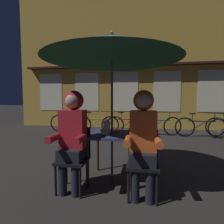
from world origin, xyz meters
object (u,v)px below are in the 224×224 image
object	(u,v)px
chair_right	(143,159)
bicycle_fourth	(158,126)
lantern	(107,126)
bicycle_fifth	(201,127)
bicycle_second	(96,124)
bicycle_nearest	(70,123)
book	(111,131)
chair_left	(74,155)
person_left_hooded	(72,131)
person_right_hooded	(143,133)
cafe_table	(112,140)
patio_umbrella	(112,48)
bicycle_third	(129,125)

from	to	relation	value
chair_right	bicycle_fourth	distance (m)	4.03
lantern	bicycle_fifth	bearing A→B (deg)	55.60
chair_right	bicycle_second	world-z (taller)	chair_right
chair_right	bicycle_nearest	distance (m)	4.98
bicycle_fifth	book	xyz separation A→B (m)	(-2.44, -3.40, 0.41)
bicycle_second	book	distance (m)	3.63
chair_left	book	world-z (taller)	chair_left
person_left_hooded	bicycle_second	xyz separation A→B (m)	(-0.72, 3.99, -0.50)
lantern	book	distance (m)	0.24
person_right_hooded	bicycle_fifth	xyz separation A→B (m)	(1.92, 3.98, -0.50)
lantern	bicycle_second	world-z (taller)	lantern
cafe_table	bicycle_second	xyz separation A→B (m)	(-1.20, 3.57, -0.29)
person_left_hooded	patio_umbrella	bearing A→B (deg)	41.57
person_right_hooded	book	bearing A→B (deg)	131.79
bicycle_second	lantern	bearing A→B (deg)	-72.72
chair_right	bicycle_fifth	distance (m)	4.37
bicycle_fifth	chair_right	bearing A→B (deg)	-116.15
bicycle_nearest	bicycle_second	size ratio (longest dim) A/B	1.01
cafe_table	patio_umbrella	world-z (taller)	patio_umbrella
bicycle_nearest	bicycle_second	bearing A→B (deg)	-10.40
bicycle_third	bicycle_nearest	bearing A→B (deg)	176.85
patio_umbrella	bicycle_third	xyz separation A→B (m)	(-0.00, 3.64, -1.71)
bicycle_third	bicycle_fifth	size ratio (longest dim) A/B	1.00
chair_right	bicycle_third	world-z (taller)	chair_right
chair_left	bicycle_fifth	size ratio (longest dim) A/B	0.52
person_left_hooded	bicycle_nearest	xyz separation A→B (m)	(-1.81, 4.19, -0.50)
bicycle_second	bicycle_fifth	world-z (taller)	same
book	bicycle_fourth	bearing A→B (deg)	45.78
bicycle_second	bicycle_fourth	world-z (taller)	same
chair_right	bicycle_third	size ratio (longest dim) A/B	0.52
patio_umbrella	bicycle_nearest	xyz separation A→B (m)	(-2.29, 3.77, -1.71)
bicycle_second	bicycle_fifth	xyz separation A→B (m)	(3.61, -0.02, 0.00)
lantern	chair_right	size ratio (longest dim) A/B	0.27
bicycle_third	chair_left	bearing A→B (deg)	-96.79
bicycle_nearest	bicycle_fourth	distance (m)	3.31
cafe_table	person_left_hooded	distance (m)	0.67
person_left_hooded	bicycle_second	world-z (taller)	person_left_hooded
lantern	person_left_hooded	distance (m)	0.54
chair_left	bicycle_second	xyz separation A→B (m)	(-0.72, 3.94, -0.14)
cafe_table	book	size ratio (longest dim) A/B	3.70
bicycle_fourth	book	xyz separation A→B (m)	(-1.05, -3.47, 0.41)
patio_umbrella	bicycle_fourth	xyz separation A→B (m)	(1.02, 3.62, -1.71)
cafe_table	person_left_hooded	world-z (taller)	person_left_hooded
bicycle_nearest	bicycle_third	distance (m)	2.29
person_left_hooded	bicycle_fifth	size ratio (longest dim) A/B	0.84
bicycle_nearest	person_right_hooded	bearing A→B (deg)	-56.56
cafe_table	person_right_hooded	bearing A→B (deg)	-41.57
person_left_hooded	bicycle_nearest	distance (m)	4.59
patio_umbrella	bicycle_fifth	distance (m)	4.62
cafe_table	lantern	world-z (taller)	lantern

